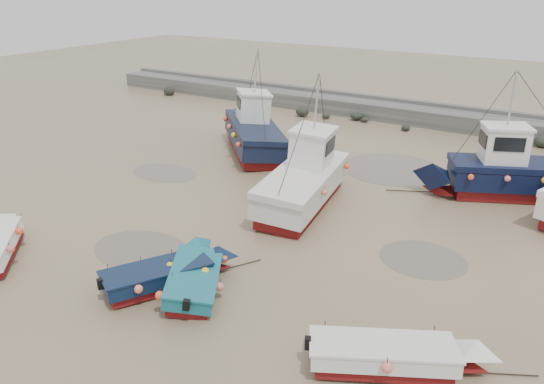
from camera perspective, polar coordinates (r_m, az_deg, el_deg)
The scene contains 13 objects.
ground at distance 21.97m, azimuth -0.17°, elevation -5.62°, with size 120.00×120.00×0.00m, color #8D775B.
seawall at distance 40.94m, azimuth 16.62°, elevation 7.75°, with size 60.00×4.92×1.50m.
puddle_a at distance 22.15m, azimuth -13.83°, elevation -6.07°, with size 4.36×4.36×0.01m, color #5F554B.
puddle_b at distance 21.69m, azimuth 15.92°, elevation -6.94°, with size 3.40×3.40×0.01m, color #5F554B.
puddle_c at distance 30.36m, azimuth -11.49°, elevation 2.05°, with size 4.03×4.03×0.01m, color #5F554B.
puddle_d at distance 31.14m, azimuth 12.77°, elevation 2.47°, with size 5.73×5.73×0.01m, color #5F554B.
dinghy_1 at distance 19.32m, azimuth -11.21°, elevation -8.46°, with size 3.74×5.63×1.43m.
dinghy_2 at distance 19.12m, azimuth -8.43°, elevation -8.60°, with size 3.75×5.36×1.43m.
dinghy_3 at distance 15.76m, azimuth 13.22°, elevation -16.64°, with size 6.00×3.67×1.43m.
cabin_boat_0 at distance 33.29m, azimuth -2.32°, elevation 6.68°, with size 8.33×8.63×6.22m.
cabin_boat_1 at distance 25.48m, azimuth 3.64°, elevation 1.68°, with size 3.82×10.43×6.22m.
cabin_boat_2 at distance 28.48m, azimuth 23.77°, elevation 2.10°, with size 9.11×5.27×6.22m.
person at distance 31.44m, azimuth -3.05°, elevation 3.19°, with size 0.63×0.41×1.73m, color #1B1F3E.
Camera 1 is at (10.32, -16.44, 10.30)m, focal length 35.00 mm.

